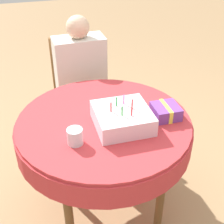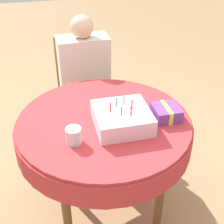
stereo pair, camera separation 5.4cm
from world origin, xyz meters
The scene contains 7 objects.
ground_plane centered at (0.00, 0.00, 0.00)m, with size 12.00×12.00×0.00m, color #A37F56.
dining_table centered at (0.00, 0.00, 0.67)m, with size 1.02×1.02×0.76m.
chair centered at (0.01, 0.88, 0.49)m, with size 0.46×0.46×0.92m.
person centered at (0.01, 0.78, 0.68)m, with size 0.40×0.31×1.13m.
birthday_cake centered at (0.09, -0.08, 0.81)m, with size 0.30×0.30×0.16m.
drinking_glass centered at (-0.19, -0.17, 0.81)m, with size 0.08×0.08×0.09m.
gift_box centered at (0.35, -0.06, 0.80)m, with size 0.15×0.15×0.08m.
Camera 2 is at (-0.29, -1.44, 1.78)m, focal length 50.00 mm.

